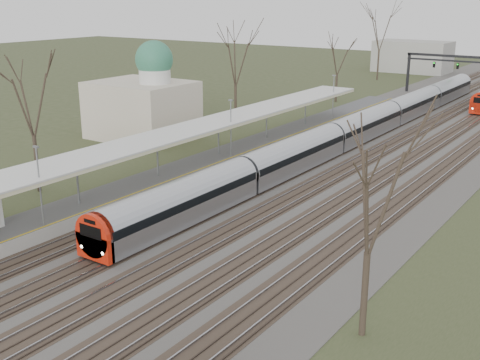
# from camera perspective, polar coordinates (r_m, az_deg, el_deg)

# --- Properties ---
(track_bed) EXTENTS (24.00, 160.00, 0.22)m
(track_bed) POSITION_cam_1_polar(r_m,az_deg,el_deg) (67.89, 15.13, 4.17)
(track_bed) COLOR #474442
(track_bed) RESTS_ON ground
(platform) EXTENTS (3.50, 69.00, 1.00)m
(platform) POSITION_cam_1_polar(r_m,az_deg,el_deg) (56.57, 0.08, 2.69)
(platform) COLOR #9E9B93
(platform) RESTS_ON ground
(canopy) EXTENTS (4.10, 50.00, 3.11)m
(canopy) POSITION_cam_1_polar(r_m,az_deg,el_deg) (52.23, -2.74, 5.31)
(canopy) COLOR slate
(canopy) RESTS_ON platform
(dome_building) EXTENTS (10.00, 8.00, 10.30)m
(dome_building) POSITION_cam_1_polar(r_m,az_deg,el_deg) (64.11, -9.11, 7.15)
(dome_building) COLOR beige
(dome_building) RESTS_ON ground
(signal_gantry) EXTENTS (21.00, 0.59, 6.08)m
(signal_gantry) POSITION_cam_1_polar(r_m,az_deg,el_deg) (95.64, 21.63, 10.15)
(signal_gantry) COLOR black
(signal_gantry) RESTS_ON ground
(tree_west_near) EXTENTS (5.00, 5.00, 10.30)m
(tree_west_near) POSITION_cam_1_polar(r_m,az_deg,el_deg) (47.53, -19.29, 7.31)
(tree_west_near) COLOR #2D231C
(tree_west_near) RESTS_ON ground
(tree_west_far) EXTENTS (5.50, 5.50, 11.33)m
(tree_west_far) POSITION_cam_1_polar(r_m,az_deg,el_deg) (68.25, -0.44, 11.60)
(tree_west_far) COLOR #2D231C
(tree_west_far) RESTS_ON ground
(tree_east_near) EXTENTS (4.50, 4.50, 9.27)m
(tree_east_near) POSITION_cam_1_polar(r_m,az_deg,el_deg) (25.67, 12.32, -1.62)
(tree_east_near) COLOR #2D231C
(tree_east_near) RESTS_ON ground
(train_near) EXTENTS (2.62, 75.21, 3.05)m
(train_near) POSITION_cam_1_polar(r_m,az_deg,el_deg) (64.54, 11.58, 5.05)
(train_near) COLOR #A8ABB3
(train_near) RESTS_ON ground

